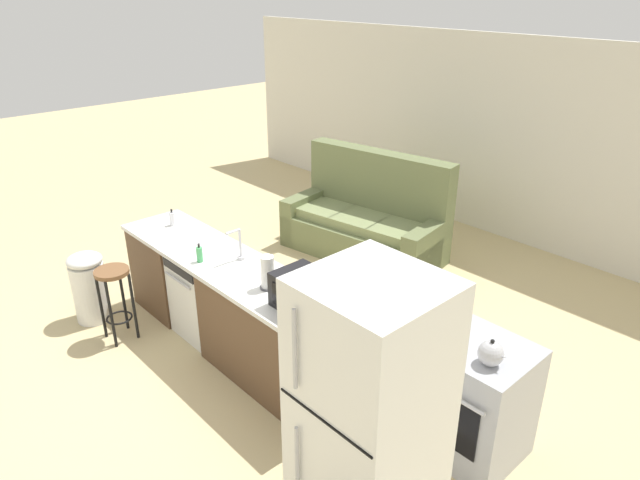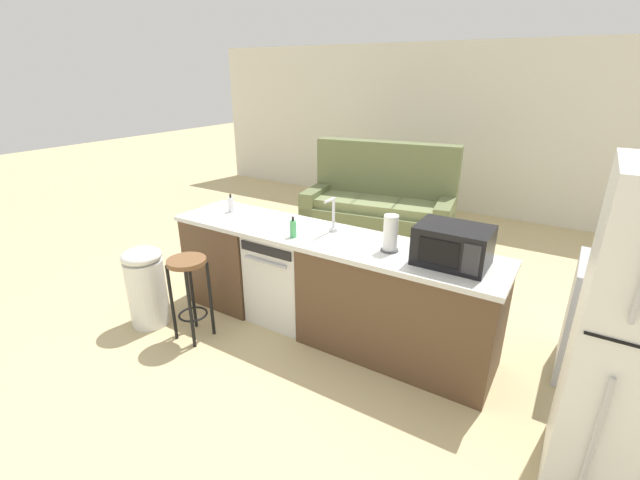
% 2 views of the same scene
% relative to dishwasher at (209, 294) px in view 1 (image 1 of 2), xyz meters
% --- Properties ---
extents(ground_plane, '(24.00, 24.00, 0.00)m').
position_rel_dishwasher_xyz_m(ground_plane, '(0.25, 0.00, -0.42)').
color(ground_plane, tan).
extents(wall_back, '(10.00, 0.06, 2.60)m').
position_rel_dishwasher_xyz_m(wall_back, '(0.55, 4.20, 0.88)').
color(wall_back, silver).
rests_on(wall_back, ground_plane).
extents(kitchen_counter, '(2.94, 0.66, 0.90)m').
position_rel_dishwasher_xyz_m(kitchen_counter, '(0.49, 0.00, -0.00)').
color(kitchen_counter, brown).
rests_on(kitchen_counter, ground_plane).
extents(dishwasher, '(0.58, 0.61, 0.84)m').
position_rel_dishwasher_xyz_m(dishwasher, '(0.00, 0.00, 0.00)').
color(dishwasher, silver).
rests_on(dishwasher, ground_plane).
extents(stove_range, '(0.76, 0.68, 0.90)m').
position_rel_dishwasher_xyz_m(stove_range, '(2.60, 0.55, 0.03)').
color(stove_range, '#A8AAB2').
rests_on(stove_range, ground_plane).
extents(refrigerator, '(0.72, 0.73, 1.81)m').
position_rel_dishwasher_xyz_m(refrigerator, '(2.60, -0.55, 0.49)').
color(refrigerator, silver).
rests_on(refrigerator, ground_plane).
extents(microwave, '(0.50, 0.37, 0.28)m').
position_rel_dishwasher_xyz_m(microwave, '(1.45, -0.00, 0.62)').
color(microwave, black).
rests_on(microwave, kitchen_counter).
extents(sink_faucet, '(0.07, 0.18, 0.30)m').
position_rel_dishwasher_xyz_m(sink_faucet, '(0.41, 0.11, 0.61)').
color(sink_faucet, silver).
rests_on(sink_faucet, kitchen_counter).
extents(paper_towel_roll, '(0.14, 0.14, 0.28)m').
position_rel_dishwasher_xyz_m(paper_towel_roll, '(0.98, -0.01, 0.62)').
color(paper_towel_roll, '#4C4C51').
rests_on(paper_towel_roll, kitchen_counter).
extents(soap_bottle, '(0.06, 0.06, 0.18)m').
position_rel_dishwasher_xyz_m(soap_bottle, '(0.20, -0.17, 0.55)').
color(soap_bottle, '#4CB266').
rests_on(soap_bottle, kitchen_counter).
extents(dish_soap_bottle, '(0.06, 0.06, 0.18)m').
position_rel_dishwasher_xyz_m(dish_soap_bottle, '(-0.71, 0.07, 0.55)').
color(dish_soap_bottle, silver).
rests_on(dish_soap_bottle, kitchen_counter).
extents(kettle, '(0.21, 0.17, 0.19)m').
position_rel_dishwasher_xyz_m(kettle, '(2.77, 0.42, 0.56)').
color(kettle, '#B2B2B7').
rests_on(kettle, stove_range).
extents(bar_stool, '(0.32, 0.32, 0.74)m').
position_rel_dishwasher_xyz_m(bar_stool, '(-0.50, -0.71, 0.11)').
color(bar_stool, brown).
rests_on(bar_stool, ground_plane).
extents(trash_bin, '(0.35, 0.35, 0.74)m').
position_rel_dishwasher_xyz_m(trash_bin, '(-1.01, -0.77, -0.04)').
color(trash_bin, white).
rests_on(trash_bin, ground_plane).
extents(couch, '(2.12, 1.21, 1.27)m').
position_rel_dishwasher_xyz_m(couch, '(-0.21, 2.49, -0.03)').
color(couch, '#667047').
rests_on(couch, ground_plane).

